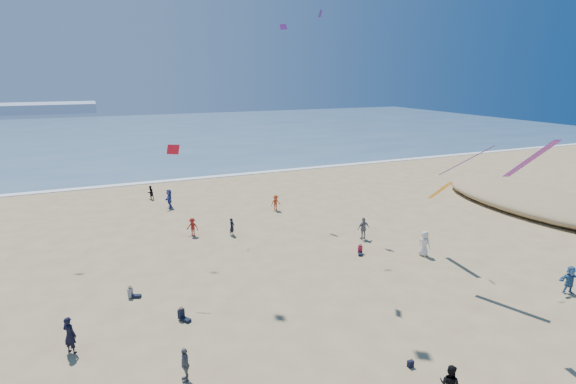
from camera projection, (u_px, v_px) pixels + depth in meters
name	position (u px, v px, depth m)	size (l,w,h in m)	color
ocean	(126.00, 135.00, 101.13)	(220.00, 100.00, 0.06)	#476B84
surf_line	(157.00, 182.00, 56.77)	(220.00, 1.20, 0.08)	white
standing_flyers	(279.00, 247.00, 33.14)	(29.53, 38.33, 1.93)	black
seated_group	(298.00, 322.00, 23.91)	(17.61, 19.18, 0.84)	silver
navy_bag	(411.00, 364.00, 20.90)	(0.28, 0.18, 0.34)	black
kites_aloft	(345.00, 52.00, 28.42)	(44.53, 38.57, 29.10)	gold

